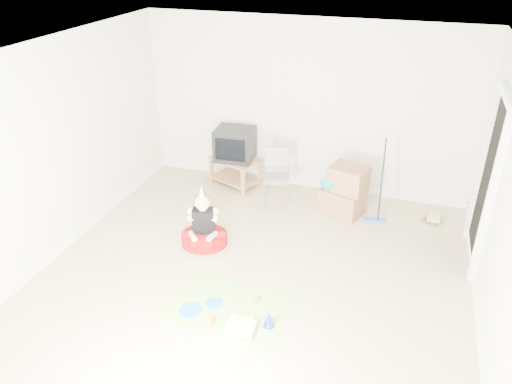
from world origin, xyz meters
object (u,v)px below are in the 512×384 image
(tv_stand, at_px, (235,170))
(seated_woman, at_px, (204,232))
(birthday_cake, at_px, (241,328))
(folding_chair, at_px, (277,178))
(cardboard_boxes, at_px, (344,191))
(crt_tv, at_px, (235,144))

(tv_stand, distance_m, seated_woman, 1.74)
(seated_woman, bearing_deg, tv_stand, 96.66)
(tv_stand, bearing_deg, seated_woman, -83.34)
(tv_stand, height_order, birthday_cake, tv_stand)
(seated_woman, height_order, birthday_cake, seated_woman)
(folding_chair, height_order, cardboard_boxes, folding_chair)
(folding_chair, bearing_deg, seated_woman, -113.25)
(birthday_cake, bearing_deg, crt_tv, 111.10)
(cardboard_boxes, bearing_deg, birthday_cake, -102.18)
(cardboard_boxes, xyz_separation_m, seated_woman, (-1.58, -1.37, -0.16))
(cardboard_boxes, bearing_deg, folding_chair, -179.35)
(tv_stand, relative_size, folding_chair, 1.00)
(crt_tv, relative_size, birthday_cake, 1.90)
(tv_stand, xyz_separation_m, folding_chair, (0.79, -0.36, 0.14))
(cardboard_boxes, distance_m, birthday_cake, 2.81)
(tv_stand, xyz_separation_m, seated_woman, (0.20, -1.73, -0.08))
(tv_stand, relative_size, cardboard_boxes, 1.16)
(birthday_cake, bearing_deg, tv_stand, 111.10)
(tv_stand, relative_size, birthday_cake, 2.80)
(tv_stand, xyz_separation_m, birthday_cake, (1.19, -3.09, -0.23))
(folding_chair, height_order, seated_woman, seated_woman)
(crt_tv, distance_m, cardboard_boxes, 1.85)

